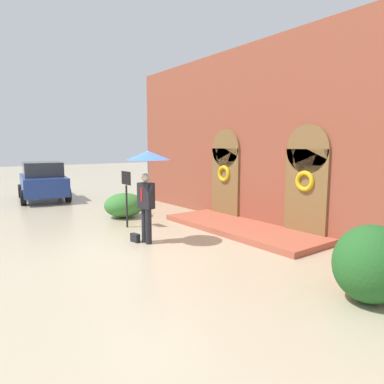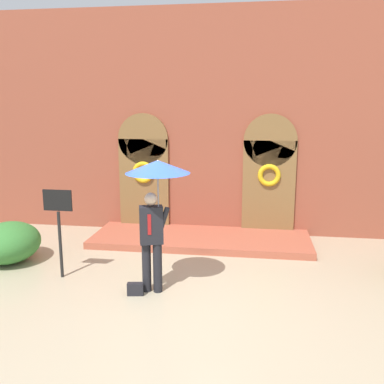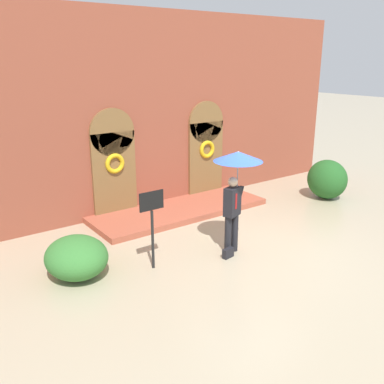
# 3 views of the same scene
# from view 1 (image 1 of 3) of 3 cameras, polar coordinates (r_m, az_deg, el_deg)

# --- Properties ---
(ground_plane) EXTENTS (80.00, 80.00, 0.00)m
(ground_plane) POSITION_cam_1_polar(r_m,az_deg,el_deg) (8.46, -7.11, -9.41)
(ground_plane) COLOR tan
(building_facade) EXTENTS (14.00, 2.30, 5.60)m
(building_facade) POSITION_cam_1_polar(r_m,az_deg,el_deg) (10.77, 12.42, 8.55)
(building_facade) COLOR brown
(building_facade) RESTS_ON ground
(person_with_umbrella) EXTENTS (1.10, 1.10, 2.36)m
(person_with_umbrella) POSITION_cam_1_polar(r_m,az_deg,el_deg) (8.58, -7.43, 3.83)
(person_with_umbrella) COLOR black
(person_with_umbrella) RESTS_ON ground
(handbag) EXTENTS (0.29, 0.16, 0.22)m
(handbag) POSITION_cam_1_polar(r_m,az_deg,el_deg) (9.09, -9.46, -7.54)
(handbag) COLOR black
(handbag) RESTS_ON ground
(sign_post) EXTENTS (0.56, 0.06, 1.72)m
(sign_post) POSITION_cam_1_polar(r_m,az_deg,el_deg) (10.56, -10.89, 0.37)
(sign_post) COLOR black
(sign_post) RESTS_ON ground
(shrub_left) EXTENTS (1.26, 1.41, 0.85)m
(shrub_left) POSITION_cam_1_polar(r_m,az_deg,el_deg) (12.23, -11.22, -2.16)
(shrub_left) COLOR #387A33
(shrub_left) RESTS_ON ground
(shrub_right) EXTENTS (1.15, 1.29, 1.25)m
(shrub_right) POSITION_cam_1_polar(r_m,az_deg,el_deg) (6.24, 27.73, -10.52)
(shrub_right) COLOR #235B23
(shrub_right) RESTS_ON ground
(parked_car) EXTENTS (4.32, 2.46, 1.76)m
(parked_car) POSITION_cam_1_polar(r_m,az_deg,el_deg) (17.27, -23.60, 1.71)
(parked_car) COLOR navy
(parked_car) RESTS_ON ground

